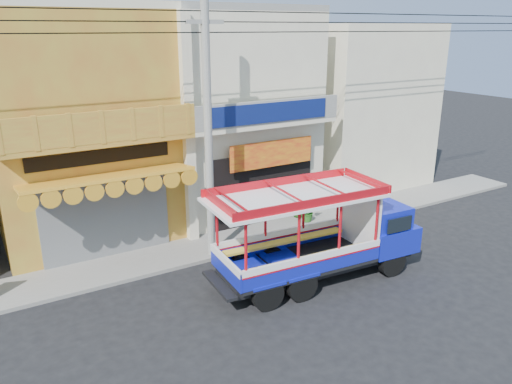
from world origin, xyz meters
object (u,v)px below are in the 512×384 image
potted_plant_a (307,211)px  songthaew_truck (331,232)px  utility_pole (212,109)px  potted_plant_c (299,204)px

potted_plant_a → songthaew_truck: bearing=-144.5°
utility_pole → potted_plant_c: (4.44, 1.35, -4.39)m
utility_pole → songthaew_truck: size_ratio=4.13×
songthaew_truck → utility_pole: bearing=127.9°
potted_plant_c → songthaew_truck: bearing=-23.0°
potted_plant_a → utility_pole: bearing=162.9°
songthaew_truck → potted_plant_a: bearing=62.7°
potted_plant_a → potted_plant_c: bearing=61.5°
utility_pole → potted_plant_c: size_ratio=26.64×
songthaew_truck → potted_plant_a: size_ratio=8.05×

